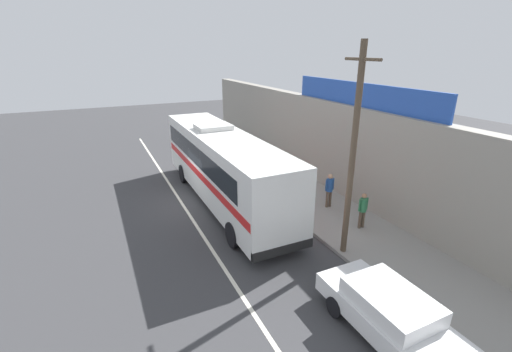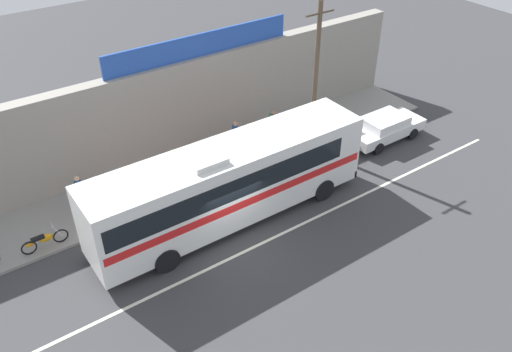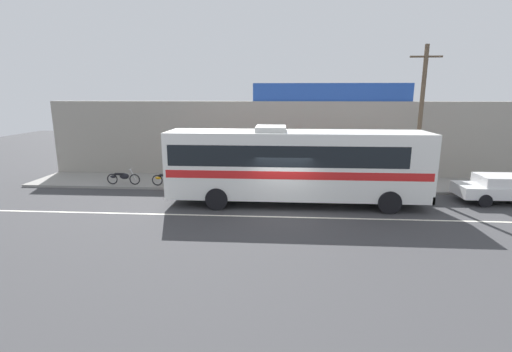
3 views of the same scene
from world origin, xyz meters
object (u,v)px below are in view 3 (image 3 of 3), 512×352
(intercity_bus, at_px, (294,162))
(pedestrian_far_left, at_px, (209,163))
(motorcycle_orange, at_px, (167,178))
(utility_pole, at_px, (420,118))
(pedestrian_near_shop, at_px, (344,165))
(parked_car, at_px, (504,188))
(motorcycle_purple, at_px, (214,178))
(pedestrian_by_curb, at_px, (384,167))
(motorcycle_green, at_px, (123,177))

(intercity_bus, height_order, pedestrian_far_left, intercity_bus)
(motorcycle_orange, bearing_deg, utility_pole, -0.62)
(pedestrian_far_left, height_order, pedestrian_near_shop, pedestrian_far_left)
(motorcycle_orange, bearing_deg, parked_car, -5.40)
(utility_pole, bearing_deg, motorcycle_orange, 179.38)
(motorcycle_purple, relative_size, pedestrian_by_curb, 1.23)
(motorcycle_orange, relative_size, pedestrian_by_curb, 1.17)
(motorcycle_orange, distance_m, motorcycle_green, 2.66)
(pedestrian_near_shop, bearing_deg, pedestrian_by_curb, 0.08)
(motorcycle_purple, height_order, pedestrian_near_shop, pedestrian_near_shop)
(pedestrian_by_curb, height_order, pedestrian_near_shop, pedestrian_near_shop)
(parked_car, bearing_deg, motorcycle_purple, 172.83)
(motorcycle_purple, bearing_deg, motorcycle_orange, -175.30)
(motorcycle_orange, bearing_deg, pedestrian_near_shop, 9.51)
(intercity_bus, xyz_separation_m, motorcycle_purple, (-4.45, 2.79, -1.50))
(utility_pole, xyz_separation_m, motorcycle_green, (-16.25, 0.26, -3.48))
(utility_pole, bearing_deg, motorcycle_purple, 178.12)
(motorcycle_orange, bearing_deg, pedestrian_by_curb, 7.78)
(intercity_bus, bearing_deg, parked_car, 5.19)
(pedestrian_by_curb, bearing_deg, intercity_bus, -141.67)
(intercity_bus, distance_m, motorcycle_orange, 7.66)
(motorcycle_green, bearing_deg, pedestrian_by_curb, 6.00)
(pedestrian_far_left, bearing_deg, motorcycle_green, -163.27)
(motorcycle_orange, height_order, pedestrian_near_shop, pedestrian_near_shop)
(motorcycle_orange, height_order, motorcycle_green, same)
(parked_car, distance_m, pedestrian_far_left, 15.59)
(parked_car, height_order, pedestrian_by_curb, pedestrian_by_curb)
(intercity_bus, relative_size, motorcycle_orange, 6.55)
(motorcycle_orange, xyz_separation_m, pedestrian_far_left, (2.11, 1.55, 0.60))
(motorcycle_green, bearing_deg, motorcycle_purple, 1.09)
(motorcycle_orange, relative_size, pedestrian_near_shop, 1.11)
(pedestrian_near_shop, bearing_deg, motorcycle_purple, -168.86)
(parked_car, distance_m, pedestrian_near_shop, 7.95)
(pedestrian_by_curb, bearing_deg, pedestrian_far_left, -179.11)
(pedestrian_by_curb, bearing_deg, motorcycle_orange, -172.22)
(motorcycle_green, distance_m, pedestrian_by_curb, 15.22)
(intercity_bus, distance_m, motorcycle_green, 10.19)
(parked_car, relative_size, motorcycle_green, 2.29)
(utility_pole, height_order, motorcycle_orange, utility_pole)
(motorcycle_orange, xyz_separation_m, motorcycle_green, (-2.65, 0.11, 0.00))
(pedestrian_by_curb, distance_m, pedestrian_far_left, 10.37)
(intercity_bus, relative_size, utility_pole, 1.62)
(motorcycle_green, distance_m, motorcycle_purple, 5.26)
(intercity_bus, bearing_deg, pedestrian_by_curb, 38.33)
(motorcycle_purple, distance_m, pedestrian_near_shop, 7.72)
(parked_car, xyz_separation_m, pedestrian_near_shop, (-7.20, 3.34, 0.38))
(utility_pole, relative_size, pedestrian_by_curb, 4.74)
(motorcycle_green, xyz_separation_m, pedestrian_far_left, (4.76, 1.43, 0.60))
(utility_pole, relative_size, motorcycle_purple, 3.86)
(pedestrian_near_shop, bearing_deg, motorcycle_orange, -170.49)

